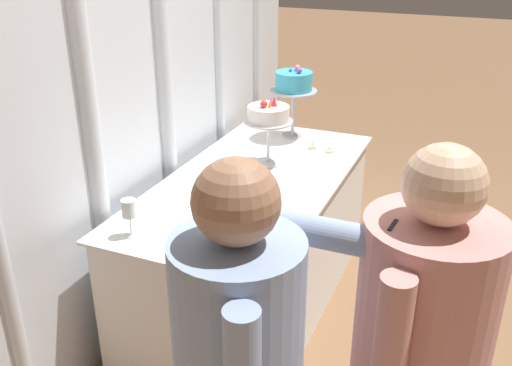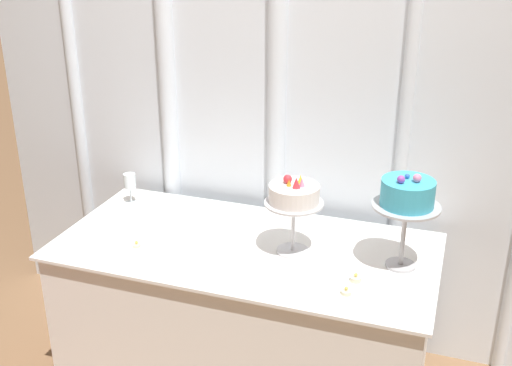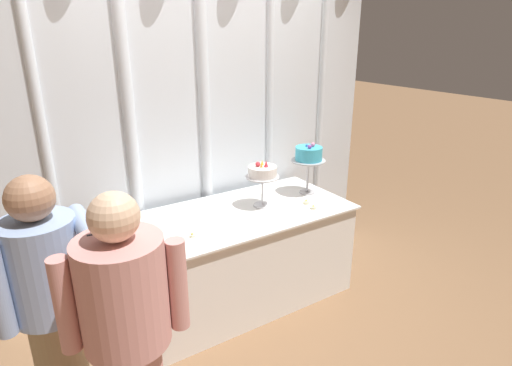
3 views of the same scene
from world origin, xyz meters
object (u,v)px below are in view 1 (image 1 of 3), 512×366
Objects in this scene: cake_display_nearright at (294,84)px; tealight_near_left at (330,151)px; cake_table at (254,243)px; wine_glass at (129,210)px; cake_display_nearleft at (268,117)px; tealight_far_left at (249,224)px; tealight_near_right at (313,147)px.

tealight_near_left is at bearing -121.37° from cake_display_nearright.
wine_glass reaches higher than cake_table.
cake_display_nearright reaches higher than cake_display_nearleft.
wine_glass is (-0.95, 0.24, -0.15)m from cake_display_nearleft.
cake_display_nearright reaches higher than tealight_near_left.
wine_glass is 1.35m from tealight_near_left.
cake_display_nearright is 1.22m from tealight_far_left.
cake_display_nearleft is at bearing -13.86° from wine_glass.
cake_display_nearleft is 2.27× the size of wine_glass.
cake_display_nearleft reaches higher than tealight_near_left.
cake_display_nearleft is at bearing -176.59° from cake_display_nearright.
wine_glass is 1.33m from tealight_near_right.
cake_display_nearleft reaches higher than tealight_near_right.
tealight_near_left is 0.92× the size of tealight_near_right.
cake_table is 0.68m from tealight_near_right.
tealight_near_left is (1.25, -0.50, -0.11)m from wine_glass.
tealight_near_right is at bearing -131.15° from cake_display_nearright.
cake_display_nearright is at bearing 48.85° from tealight_near_right.
wine_glass is 4.49× the size of tealight_far_left.
tealight_near_right is at bearing -26.10° from cake_display_nearleft.
cake_display_nearright is at bearing -8.25° from wine_glass.
cake_display_nearright is 9.55× the size of tealight_near_left.
wine_glass is at bearing 161.53° from cake_table.
cake_display_nearleft is 0.76m from tealight_far_left.
tealight_near_left reaches higher than tealight_far_left.
cake_display_nearleft reaches higher than cake_table.
tealight_near_left is (0.30, -0.26, -0.26)m from cake_display_nearleft.
tealight_far_left is 1.00m from tealight_near_right.
cake_table is 0.92m from wine_glass.
tealight_near_left is (0.98, -0.07, 0.00)m from tealight_far_left.
wine_glass is (-1.43, 0.21, -0.21)m from cake_display_nearright.
tealight_far_left is at bearing 175.68° from tealight_near_left.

